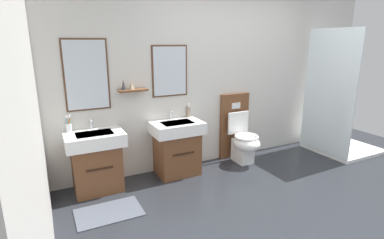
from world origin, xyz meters
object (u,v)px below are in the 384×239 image
(toilet, at_px, (240,136))
(toothbrush_cup, at_px, (69,127))
(soap_dispenser, at_px, (189,111))
(vanity_sink_right, at_px, (177,146))
(shower_tray, at_px, (338,129))
(vanity_sink_left, at_px, (96,160))

(toilet, relative_size, toothbrush_cup, 4.81)
(toothbrush_cup, height_order, soap_dispenser, toothbrush_cup)
(vanity_sink_right, bearing_deg, shower_tray, -8.89)
(toothbrush_cup, relative_size, shower_tray, 0.11)
(vanity_sink_right, xyz_separation_m, shower_tray, (2.66, -0.42, 0.00))
(toilet, relative_size, soap_dispenser, 5.32)
(vanity_sink_right, bearing_deg, vanity_sink_left, 180.00)
(vanity_sink_left, xyz_separation_m, shower_tray, (3.72, -0.42, 0.00))
(vanity_sink_right, bearing_deg, toilet, 0.15)
(toilet, height_order, shower_tray, shower_tray)
(vanity_sink_left, height_order, shower_tray, shower_tray)
(vanity_sink_left, bearing_deg, toilet, 0.07)
(soap_dispenser, bearing_deg, vanity_sink_right, -146.68)
(soap_dispenser, distance_m, shower_tray, 2.51)
(soap_dispenser, relative_size, shower_tray, 0.10)
(vanity_sink_right, height_order, shower_tray, shower_tray)
(vanity_sink_left, xyz_separation_m, soap_dispenser, (1.32, 0.17, 0.42))
(vanity_sink_right, height_order, toilet, toilet)
(vanity_sink_left, distance_m, shower_tray, 3.74)
(soap_dispenser, bearing_deg, vanity_sink_left, -172.51)
(toothbrush_cup, height_order, shower_tray, shower_tray)
(vanity_sink_left, relative_size, shower_tray, 0.37)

